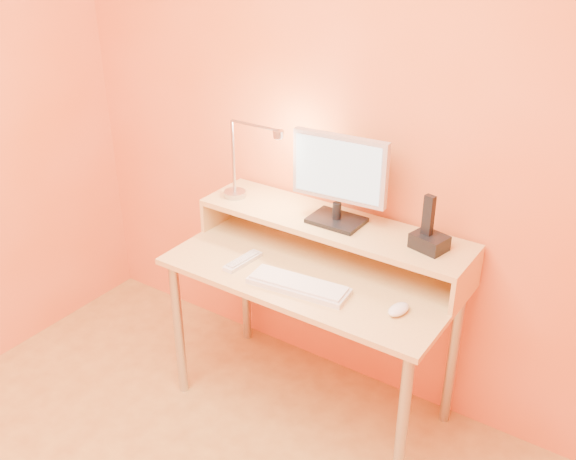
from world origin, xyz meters
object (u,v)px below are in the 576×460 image
Objects in this scene: monitor_panel at (340,168)px; mouse at (398,309)px; phone_dock at (429,242)px; keyboard at (298,286)px; lamp_base at (235,194)px; remote_control at (243,261)px.

mouse is (0.41, -0.25, -0.38)m from monitor_panel.
phone_dock is 0.53m from keyboard.
mouse is at bearing 2.72° from keyboard.
phone_dock is at bearing -6.18° from monitor_panel.
lamp_base is 0.61m from keyboard.
phone_dock is 0.30m from mouse.
remote_control is (-0.70, -0.27, -0.18)m from phone_dock.
monitor_panel is 3.12× the size of phone_dock.
keyboard is (0.01, -0.32, -0.39)m from monitor_panel.
monitor_panel is 4.05× the size of lamp_base.
monitor_panel reaches higher than mouse.
mouse is 0.53× the size of remote_control.
monitor_panel reaches higher than remote_control.
keyboard is at bearing -128.82° from phone_dock.
lamp_base reaches higher than remote_control.
remote_control is at bearing -140.64° from monitor_panel.
lamp_base is 0.77× the size of phone_dock.
remote_control is at bearing 167.13° from keyboard.
monitor_panel is at bearing 48.78° from remote_control.
monitor_panel reaches higher than lamp_base.
mouse is at bearing -36.44° from monitor_panel.
phone_dock is at bearing 1.87° from lamp_base.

